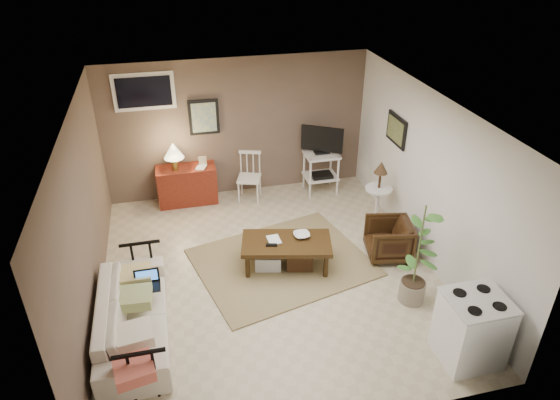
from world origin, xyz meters
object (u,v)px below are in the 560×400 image
object	(u,v)px
side_table	(379,187)
sofa	(132,310)
armchair	(389,238)
potted_plant	(418,252)
spindle_chair	(249,178)
stove	(472,329)
tv_stand	(321,158)
red_console	(186,182)
coffee_table	(286,252)

from	to	relation	value
side_table	sofa	bearing A→B (deg)	-156.77
armchair	potted_plant	bearing A→B (deg)	5.17
spindle_chair	stove	bearing A→B (deg)	-67.60
sofa	tv_stand	size ratio (longest dim) A/B	1.60
tv_stand	potted_plant	distance (m)	3.11
stove	potted_plant	bearing A→B (deg)	99.14
armchair	stove	size ratio (longest dim) A/B	0.74
red_console	potted_plant	bearing A→B (deg)	-51.12
coffee_table	red_console	bearing A→B (deg)	118.77
armchair	red_console	bearing A→B (deg)	-119.01
armchair	coffee_table	bearing A→B (deg)	-81.93
side_table	stove	bearing A→B (deg)	-92.01
sofa	spindle_chair	size ratio (longest dim) A/B	2.32
red_console	armchair	size ratio (longest dim) A/B	1.83
spindle_chair	potted_plant	size ratio (longest dim) A/B	0.59
spindle_chair	potted_plant	world-z (taller)	potted_plant
red_console	stove	distance (m)	5.11
coffee_table	stove	bearing A→B (deg)	-52.77
red_console	coffee_table	bearing A→B (deg)	-61.23
tv_stand	armchair	distance (m)	2.17
sofa	armchair	xyz separation A→B (m)	(3.57, 0.77, -0.07)
spindle_chair	side_table	world-z (taller)	side_table
armchair	stove	bearing A→B (deg)	12.84
coffee_table	tv_stand	world-z (taller)	tv_stand
red_console	potted_plant	size ratio (longest dim) A/B	0.79
coffee_table	tv_stand	size ratio (longest dim) A/B	1.09
spindle_chair	side_table	distance (m)	2.26
tv_stand	armchair	size ratio (longest dim) A/B	1.96
side_table	stove	xyz separation A→B (m)	(-0.10, -2.83, -0.27)
spindle_chair	side_table	size ratio (longest dim) A/B	0.76
coffee_table	side_table	size ratio (longest dim) A/B	1.20
tv_stand	side_table	bearing A→B (deg)	-67.91
coffee_table	spindle_chair	xyz separation A→B (m)	(-0.13, 2.08, 0.14)
sofa	armchair	world-z (taller)	sofa
spindle_chair	stove	xyz separation A→B (m)	(1.71, -4.15, 0.02)
potted_plant	stove	world-z (taller)	potted_plant
sofa	spindle_chair	distance (m)	3.50
coffee_table	tv_stand	xyz separation A→B (m)	(1.16, 2.04, 0.39)
coffee_table	red_console	xyz separation A→B (m)	(-1.21, 2.20, 0.14)
coffee_table	potted_plant	size ratio (longest dim) A/B	0.93
red_console	tv_stand	world-z (taller)	tv_stand
side_table	armchair	size ratio (longest dim) A/B	1.79
tv_stand	armchair	xyz separation A→B (m)	(0.36, -2.12, -0.34)
armchair	potted_plant	xyz separation A→B (m)	(-0.10, -0.98, 0.46)
spindle_chair	potted_plant	bearing A→B (deg)	-63.68
tv_stand	red_console	bearing A→B (deg)	176.11
side_table	potted_plant	bearing A→B (deg)	-98.34
coffee_table	potted_plant	xyz separation A→B (m)	(1.41, -1.05, 0.51)
potted_plant	side_table	bearing A→B (deg)	81.66
red_console	stove	world-z (taller)	red_console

